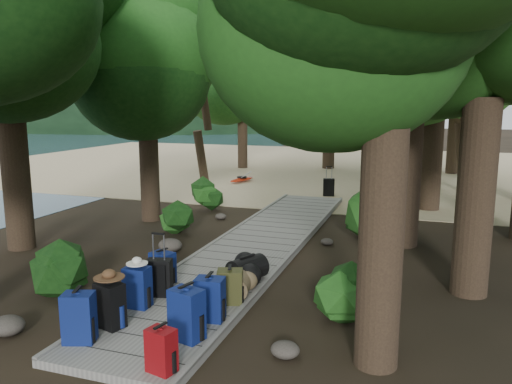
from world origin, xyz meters
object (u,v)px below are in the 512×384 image
(backpack_left_a, at_px, (79,315))
(backpack_left_c, at_px, (137,285))
(backpack_left_d, at_px, (163,266))
(lone_suitcase_on_sand, at_px, (329,187))
(backpack_right_a, at_px, (161,348))
(suitcase_on_boardwalk, at_px, (160,278))
(backpack_right_d, at_px, (230,285))
(kayak, at_px, (242,179))
(duffel_right_khaki, at_px, (239,285))
(backpack_right_c, at_px, (210,297))
(duffel_right_black, at_px, (247,269))
(backpack_right_b, at_px, (187,312))
(backpack_left_b, at_px, (110,303))
(sun_lounger, at_px, (400,183))

(backpack_left_a, distance_m, backpack_left_c, 1.28)
(backpack_left_d, bearing_deg, lone_suitcase_on_sand, 97.13)
(backpack_right_a, distance_m, suitcase_on_boardwalk, 2.44)
(backpack_right_d, bearing_deg, kayak, 91.73)
(duffel_right_khaki, bearing_deg, backpack_left_a, -134.29)
(backpack_left_a, bearing_deg, backpack_right_c, 23.10)
(duffel_right_khaki, bearing_deg, lone_suitcase_on_sand, 81.13)
(backpack_right_d, bearing_deg, duffel_right_black, 76.52)
(backpack_right_b, height_order, kayak, backpack_right_b)
(backpack_left_b, relative_size, sun_lounger, 0.37)
(backpack_left_c, height_order, backpack_right_d, backpack_left_c)
(backpack_left_d, height_order, lone_suitcase_on_sand, backpack_left_d)
(backpack_left_b, height_order, kayak, backpack_left_b)
(backpack_right_b, height_order, lone_suitcase_on_sand, backpack_right_b)
(suitcase_on_boardwalk, bearing_deg, backpack_right_a, -73.72)
(backpack_left_b, relative_size, suitcase_on_boardwalk, 1.15)
(duffel_right_black, height_order, suitcase_on_boardwalk, suitcase_on_boardwalk)
(backpack_right_a, distance_m, backpack_right_b, 0.86)
(backpack_left_c, height_order, lone_suitcase_on_sand, backpack_left_c)
(kayak, bearing_deg, lone_suitcase_on_sand, -7.98)
(backpack_right_c, distance_m, duffel_right_khaki, 1.04)
(backpack_right_c, bearing_deg, duffel_right_khaki, 78.88)
(backpack_left_c, bearing_deg, suitcase_on_boardwalk, 78.23)
(sun_lounger, bearing_deg, duffel_right_khaki, -76.04)
(backpack_left_b, bearing_deg, lone_suitcase_on_sand, 101.49)
(backpack_right_d, distance_m, kayak, 13.06)
(backpack_right_c, relative_size, sun_lounger, 0.37)
(backpack_right_b, distance_m, lone_suitcase_on_sand, 11.73)
(backpack_right_a, xyz_separation_m, backpack_right_c, (-0.04, 1.52, 0.06))
(backpack_left_b, xyz_separation_m, duffel_right_black, (1.23, 2.42, -0.14))
(backpack_left_d, xyz_separation_m, lone_suitcase_on_sand, (1.15, 9.90, -0.10))
(backpack_left_a, relative_size, backpack_left_d, 1.23)
(backpack_right_a, xyz_separation_m, kayak, (-4.36, 14.52, -0.25))
(backpack_right_d, bearing_deg, duffel_right_khaki, 65.82)
(duffel_right_black, bearing_deg, sun_lounger, 105.99)
(backpack_right_d, relative_size, lone_suitcase_on_sand, 0.99)
(backpack_left_c, relative_size, kayak, 0.24)
(duffel_right_khaki, xyz_separation_m, kayak, (-4.40, 11.98, -0.13))
(backpack_right_a, height_order, sun_lounger, backpack_right_a)
(backpack_right_c, height_order, suitcase_on_boardwalk, backpack_right_c)
(backpack_left_c, distance_m, backpack_right_b, 1.44)
(backpack_right_a, bearing_deg, backpack_left_d, 131.89)
(backpack_left_b, height_order, duffel_right_khaki, backpack_left_b)
(backpack_left_b, bearing_deg, suitcase_on_boardwalk, 102.49)
(backpack_left_b, relative_size, duffel_right_black, 1.04)
(backpack_right_c, xyz_separation_m, suitcase_on_boardwalk, (-1.18, 0.59, -0.04))
(backpack_left_d, distance_m, kayak, 12.19)
(backpack_right_c, xyz_separation_m, duffel_right_black, (-0.03, 1.74, -0.14))
(backpack_right_b, bearing_deg, backpack_right_c, 100.86)
(backpack_left_d, xyz_separation_m, backpack_right_d, (1.48, -0.47, -0.01))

